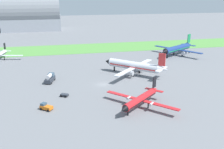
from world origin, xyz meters
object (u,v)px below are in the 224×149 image
(airplane_midfield_jet, at_px, (135,66))
(baggage_cart_midfield, at_px, (64,95))
(airplane_foreground_turboprop, at_px, (141,99))
(fuel_truck_near_gate, at_px, (50,78))
(pushback_tug_by_runway, at_px, (46,107))
(airplane_parked_jet_far, at_px, (177,49))

(airplane_midfield_jet, bearing_deg, baggage_cart_midfield, 76.06)
(airplane_foreground_turboprop, relative_size, fuel_truck_near_gate, 2.75)
(airplane_foreground_turboprop, height_order, fuel_truck_near_gate, airplane_foreground_turboprop)
(airplane_midfield_jet, height_order, pushback_tug_by_runway, airplane_midfield_jet)
(airplane_foreground_turboprop, bearing_deg, airplane_midfield_jet, -145.45)
(fuel_truck_near_gate, bearing_deg, airplane_parked_jet_far, -48.74)
(airplane_midfield_jet, distance_m, baggage_cart_midfield, 34.58)
(airplane_midfield_jet, relative_size, fuel_truck_near_gate, 3.35)
(baggage_cart_midfield, bearing_deg, airplane_foreground_turboprop, -2.27)
(airplane_midfield_jet, relative_size, pushback_tug_by_runway, 5.90)
(fuel_truck_near_gate, distance_m, baggage_cart_midfield, 16.66)
(airplane_foreground_turboprop, relative_size, pushback_tug_by_runway, 4.84)
(airplane_parked_jet_far, bearing_deg, baggage_cart_midfield, 4.42)
(airplane_parked_jet_far, bearing_deg, airplane_midfield_jet, 8.64)
(fuel_truck_near_gate, bearing_deg, airplane_foreground_turboprop, -121.55)
(airplane_parked_jet_far, relative_size, baggage_cart_midfield, 8.59)
(airplane_parked_jet_far, xyz_separation_m, baggage_cart_midfield, (-62.16, -46.39, -3.06))
(airplane_foreground_turboprop, xyz_separation_m, baggage_cart_midfield, (-21.60, 13.29, -2.07))
(pushback_tug_by_runway, bearing_deg, airplane_foreground_turboprop, -149.99)
(airplane_foreground_turboprop, height_order, pushback_tug_by_runway, airplane_foreground_turboprop)
(airplane_foreground_turboprop, relative_size, baggage_cart_midfield, 6.49)
(fuel_truck_near_gate, height_order, baggage_cart_midfield, fuel_truck_near_gate)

